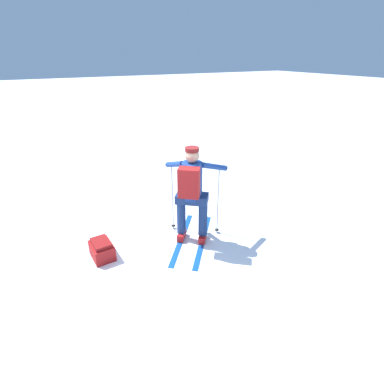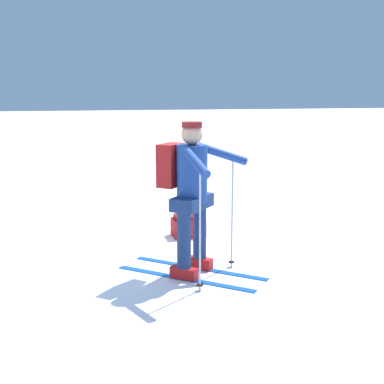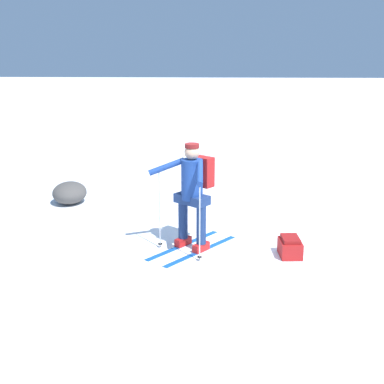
# 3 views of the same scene
# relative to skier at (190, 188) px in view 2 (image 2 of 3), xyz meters

# --- Properties ---
(ground_plane) EXTENTS (80.00, 80.00, 0.00)m
(ground_plane) POSITION_rel_skier_xyz_m (0.21, -0.66, -0.97)
(ground_plane) COLOR white
(skier) EXTENTS (1.58, 1.39, 1.68)m
(skier) POSITION_rel_skier_xyz_m (0.00, 0.00, 0.00)
(skier) COLOR #144C9E
(skier) RESTS_ON ground_plane
(dropped_backpack) EXTENTS (0.45, 0.34, 0.31)m
(dropped_backpack) POSITION_rel_skier_xyz_m (-0.27, -1.48, -0.83)
(dropped_backpack) COLOR maroon
(dropped_backpack) RESTS_ON ground_plane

